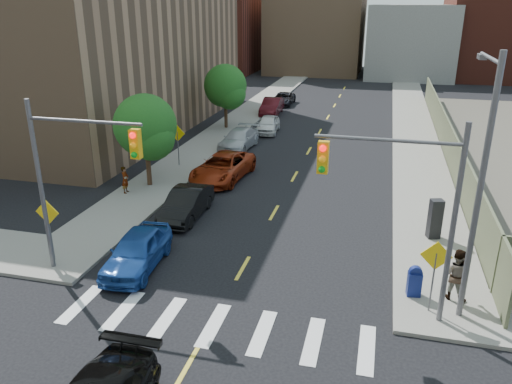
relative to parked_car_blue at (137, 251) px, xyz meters
The scene contains 26 objects.
sidewalk_nw 34.69m from the parked_car_blue, 95.87° to the left, with size 3.50×73.00×0.15m, color gray.
sidewalk_ne 36.52m from the parked_car_blue, 70.90° to the left, with size 3.50×73.00×0.15m, color gray.
fence_north 25.13m from the parked_car_blue, 56.69° to the left, with size 0.12×44.00×2.50m, color #596043.
building_nw 29.97m from the parked_car_blue, 127.74° to the left, with size 22.00×30.00×16.00m, color #8C6B4C.
bg_bldg_west 65.68m from the parked_car_blue, 105.78° to the left, with size 14.00×18.00×12.00m, color #592319.
bg_bldg_midwest 65.37m from the parked_car_blue, 91.59° to the left, with size 14.00×16.00×15.00m, color #8C6B4C.
bg_bldg_center 64.31m from the parked_car_blue, 79.04° to the left, with size 12.00×16.00×10.00m, color gray.
signal_nw 4.28m from the parked_car_blue, 150.74° to the right, with size 4.59×0.30×7.00m.
signal_ne 10.90m from the parked_car_blue, ahead, with size 4.59×0.30×7.00m.
streetlight_ne 13.18m from the parked_car_blue, ahead, with size 0.25×3.70×9.00m.
warn_sign_nw 3.84m from the parked_car_blue, behind, with size 1.06×0.06×2.83m.
warn_sign_ne 11.48m from the parked_car_blue, ahead, with size 1.06×0.06×2.83m.
warn_sign_midwest 13.55m from the parked_car_blue, 105.48° to the left, with size 1.06×0.06×2.83m.
tree_west_near 10.18m from the parked_car_blue, 112.81° to the left, with size 3.66×3.64×5.52m.
tree_west_far 24.49m from the parked_car_blue, 98.99° to the left, with size 3.66×3.64×5.52m.
parked_car_blue is the anchor object (origin of this frame).
parked_car_black 5.34m from the parked_car_blue, 90.00° to the left, with size 1.55×4.45×1.47m, color black.
parked_car_red 11.38m from the parked_car_blue, 90.00° to the left, with size 2.61×5.67×1.57m, color maroon.
parked_car_silver 18.35m from the parked_car_blue, 93.11° to the left, with size 2.02×4.96×1.44m, color #AEB1B6.
parked_car_white 23.66m from the parked_car_blue, 90.02° to the left, with size 1.68×4.17×1.42m, color silver.
parked_car_maroon 30.92m from the parked_car_blue, 92.41° to the left, with size 1.67×4.78×1.58m, color #420D13.
parked_car_grey 36.18m from the parked_car_blue, 91.97° to the left, with size 2.09×4.53×1.26m, color black.
mailbox 10.91m from the parked_car_blue, ahead, with size 0.53×0.43×1.19m.
payphone 13.23m from the parked_car_blue, 25.30° to the left, with size 0.55×0.45×1.85m, color black.
pedestrian_west 8.69m from the parked_car_blue, 121.23° to the left, with size 0.56×0.37×1.54m, color gray.
pedestrian_east 12.31m from the parked_car_blue, ahead, with size 0.96×0.75×1.98m, color gray.
Camera 1 is at (5.02, -9.41, 10.24)m, focal length 35.00 mm.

